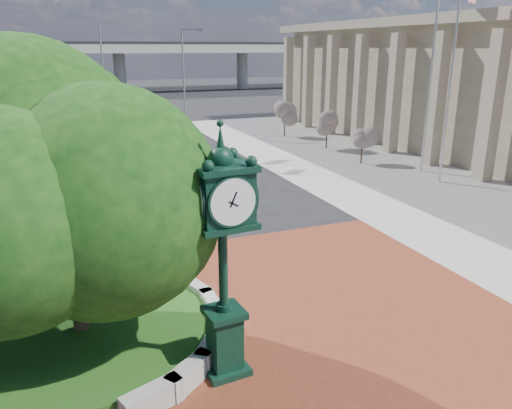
% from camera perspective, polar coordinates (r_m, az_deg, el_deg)
% --- Properties ---
extents(ground, '(200.00, 200.00, 0.00)m').
position_cam_1_polar(ground, '(13.99, 2.13, -11.28)').
color(ground, black).
rests_on(ground, ground).
extents(plaza, '(12.00, 12.00, 0.04)m').
position_cam_1_polar(plaza, '(13.19, 3.93, -13.13)').
color(plaza, maroon).
rests_on(plaza, ground).
extents(sidewalk, '(20.00, 50.00, 0.04)m').
position_cam_1_polar(sidewalk, '(30.59, 22.41, 3.52)').
color(sidewalk, '#9E9B93').
rests_on(sidewalk, ground).
extents(planter_wall, '(2.96, 6.77, 0.54)m').
position_cam_1_polar(planter_wall, '(13.12, -8.99, -12.24)').
color(planter_wall, '#9E9B93').
rests_on(planter_wall, ground).
extents(grass_bed, '(6.10, 6.10, 0.40)m').
position_cam_1_polar(grass_bed, '(12.95, -19.19, -13.88)').
color(grass_bed, '#1E4914').
rests_on(grass_bed, ground).
extents(overpass, '(90.00, 12.00, 7.50)m').
position_cam_1_polar(overpass, '(81.32, -19.27, 16.49)').
color(overpass, '#9E9B93').
rests_on(overpass, ground).
extents(tree_planter, '(5.20, 5.20, 6.33)m').
position_cam_1_polar(tree_planter, '(11.58, -20.92, 1.26)').
color(tree_planter, '#38281C').
rests_on(tree_planter, ground).
extents(tree_street, '(4.40, 4.40, 5.45)m').
position_cam_1_polar(tree_street, '(29.40, -19.97, 9.68)').
color(tree_street, '#38281C').
rests_on(tree_street, ground).
extents(post_clock, '(1.20, 1.20, 5.37)m').
position_cam_1_polar(post_clock, '(10.02, -3.83, -4.72)').
color(post_clock, black).
rests_on(post_clock, ground).
extents(parked_car, '(2.92, 5.10, 1.64)m').
position_cam_1_polar(parked_car, '(49.69, -16.23, 10.03)').
color(parked_car, '#4C0A0C').
rests_on(parked_car, ground).
extents(flagpole_a, '(1.46, 0.80, 10.06)m').
position_cam_1_polar(flagpole_a, '(26.93, 21.36, 13.02)').
color(flagpole_a, silver).
rests_on(flagpole_a, ground).
extents(flagpole_b, '(1.63, 0.76, 10.99)m').
position_cam_1_polar(flagpole_b, '(29.08, 19.40, 14.41)').
color(flagpole_b, silver).
rests_on(flagpole_b, ground).
extents(street_lamp_near, '(1.73, 0.85, 8.12)m').
position_cam_1_polar(street_lamp_near, '(41.81, -8.02, 14.67)').
color(street_lamp_near, slate).
rests_on(street_lamp_near, ground).
extents(street_lamp_far, '(2.00, 0.53, 8.95)m').
position_cam_1_polar(street_lamp_far, '(50.57, -16.89, 15.14)').
color(street_lamp_far, slate).
rests_on(street_lamp_far, ground).
extents(shrub_near, '(1.20, 1.20, 2.20)m').
position_cam_1_polar(shrub_near, '(30.56, 12.08, 7.47)').
color(shrub_near, '#38281C').
rests_on(shrub_near, ground).
extents(shrub_mid, '(1.20, 1.20, 2.20)m').
position_cam_1_polar(shrub_mid, '(34.82, 8.12, 8.88)').
color(shrub_mid, '#38281C').
rests_on(shrub_mid, ground).
extents(shrub_far, '(1.20, 1.20, 2.20)m').
position_cam_1_polar(shrub_far, '(39.46, 3.29, 10.03)').
color(shrub_far, '#38281C').
rests_on(shrub_far, ground).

